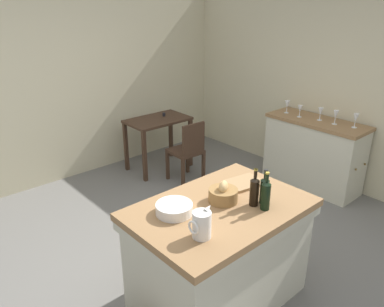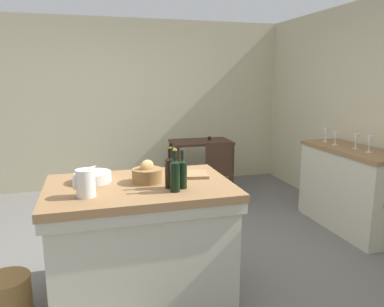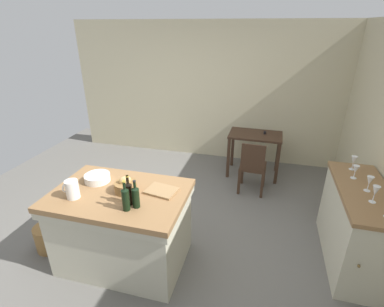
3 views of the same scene
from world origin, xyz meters
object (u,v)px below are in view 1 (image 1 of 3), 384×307
side_cabinet (313,153)px  wine_glass_far_left (356,118)px  pitcher (202,224)px  wine_glass_right (300,109)px  wine_bottle_dark (264,190)px  wine_bottle_amber (254,191)px  wine_glass_middle (321,112)px  writing_desk (158,127)px  island_table (219,250)px  bread_basket (223,194)px  wine_bottle_green (266,194)px  cutting_board (244,183)px  wine_glass_left (336,115)px  wash_bowl (174,209)px  wooden_chair (188,150)px  wine_glass_far_right (287,105)px

side_cabinet → wine_glass_far_left: bearing=-82.7°
pitcher → wine_glass_right: pitcher is taller
wine_bottle_dark → wine_glass_far_left: 2.28m
wine_bottle_amber → wine_glass_middle: wine_bottle_amber is taller
wine_glass_middle → writing_desk: bearing=123.1°
island_table → wine_glass_right: wine_glass_right is taller
bread_basket → side_cabinet: bearing=14.5°
island_table → wine_bottle_green: wine_bottle_green is taller
cutting_board → wine_glass_left: wine_glass_left is taller
pitcher → wine_bottle_amber: wine_bottle_amber is taller
wine_bottle_dark → wine_bottle_green: size_ratio=0.93×
side_cabinet → wine_bottle_dark: size_ratio=4.57×
island_table → cutting_board: (0.43, 0.13, 0.43)m
pitcher → bread_basket: (0.46, 0.24, -0.04)m
wine_bottle_green → wine_glass_far_left: bearing=11.2°
island_table → wash_bowl: size_ratio=5.03×
writing_desk → wine_glass_right: size_ratio=5.86×
bread_basket → wine_glass_far_left: 2.48m
wine_bottle_amber → wine_glass_left: size_ratio=1.75×
wine_bottle_dark → wine_glass_middle: wine_bottle_dark is taller
wooden_chair → cutting_board: cutting_board is taller
pitcher → wine_bottle_green: size_ratio=0.75×
side_cabinet → wooden_chair: side_cabinet is taller
wine_glass_far_right → wine_glass_left: bearing=-87.6°
bread_basket → wine_glass_middle: (2.42, 0.61, 0.08)m
wooden_chair → wine_bottle_dark: wine_bottle_dark is taller
wine_bottle_green → wine_glass_right: bearing=27.8°
pitcher → cutting_board: pitcher is taller
wine_glass_far_right → wine_glass_far_left: bearing=-84.6°
island_table → wine_glass_middle: bearing=14.5°
wine_bottle_dark → wine_bottle_amber: wine_bottle_amber is taller
wine_bottle_dark → wine_bottle_green: 0.10m
wine_glass_left → wine_glass_right: bearing=97.3°
pitcher → wine_glass_middle: (2.88, 0.85, 0.04)m
writing_desk → wine_bottle_green: (-1.05, -2.77, 0.39)m
island_table → wine_bottle_green: (0.22, -0.26, 0.55)m
pitcher → wine_bottle_dark: wine_bottle_dark is taller
side_cabinet → cutting_board: bearing=-165.3°
pitcher → writing_desk: bearing=58.5°
wooden_chair → wine_glass_far_left: size_ratio=4.99×
wine_glass_far_left → wine_glass_right: size_ratio=1.13×
wooden_chair → bread_basket: (-1.22, -1.83, 0.50)m
wooden_chair → wine_bottle_amber: 2.36m
island_table → bread_basket: size_ratio=6.02×
wine_bottle_dark → island_table: bearing=146.9°
cutting_board → wine_bottle_amber: bearing=-127.8°
wooden_chair → wine_glass_far_left: (1.25, -1.66, 0.58)m
wine_glass_left → wine_glass_far_right: bearing=92.4°
cutting_board → wine_glass_far_right: wine_glass_far_right is taller
wine_glass_far_left → wine_glass_middle: (-0.05, 0.44, -0.01)m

